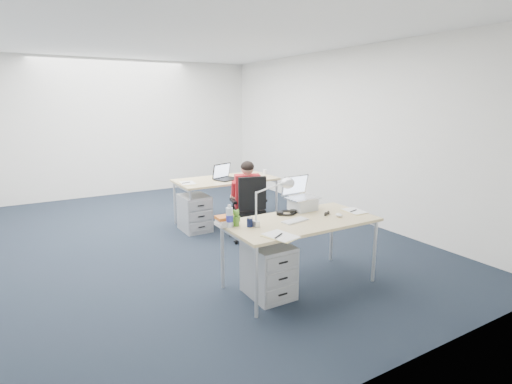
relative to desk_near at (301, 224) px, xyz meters
The scene contains 24 objects.
floor 2.23m from the desk_near, 109.27° to the left, with size 7.00×7.00×0.00m, color black.
room 2.36m from the desk_near, 109.27° to the left, with size 6.02×7.02×2.80m.
desk_near is the anchor object (origin of this frame).
desk_far 2.48m from the desk_near, 82.18° to the left, with size 1.60×0.80×0.73m.
office_chair 1.61m from the desk_near, 80.99° to the left, with size 0.72×0.72×0.95m.
seated_person 1.72m from the desk_near, 80.39° to the left, with size 0.49×0.67×1.13m.
drawer_pedestal_near 0.59m from the desk_near, behind, with size 0.40×0.50×0.55m, color #A3A6A9.
drawer_pedestal_far 2.39m from the desk_near, 96.43° to the left, with size 0.40×0.50×0.55m, color #A3A6A9.
silver_laptop 0.47m from the desk_near, 50.25° to the left, with size 0.36×0.28×0.38m, color silver, non-canonical shape.
wireless_keyboard 0.10m from the desk_near, behind, with size 0.29×0.12×0.01m, color white.
computer_mouse 0.45m from the desk_near, 14.21° to the right, with size 0.06×0.10×0.03m, color white.
headphones 0.27m from the desk_near, 89.97° to the left, with size 0.25×0.19×0.04m, color black, non-canonical shape.
can_koozie 0.59m from the desk_near, behind, with size 0.06×0.06×0.10m, color #13193B.
water_bottle 0.79m from the desk_near, 167.02° to the left, with size 0.07×0.07×0.23m, color silver.
bear_figurine 0.71m from the desk_near, 165.80° to the left, with size 0.09×0.07×0.17m, color #387B20, non-canonical shape.
book_stack 0.79m from the desk_near, 161.95° to the left, with size 0.21×0.16×0.09m, color silver.
cordless_phone 0.77m from the desk_near, 155.30° to the left, with size 0.04×0.02×0.14m, color black.
papers_left 0.59m from the desk_near, 145.14° to the right, with size 0.22×0.31×0.01m, color #DAC97E.
papers_right 0.72m from the desk_near, ahead, with size 0.18×0.26×0.01m, color #DAC97E.
sunglasses 0.37m from the desk_near, ahead, with size 0.12×0.05×0.03m, color black, non-canonical shape.
desk_lamp 0.47m from the desk_near, behind, with size 0.42×0.15×0.48m, color silver, non-canonical shape.
dark_laptop 2.40m from the desk_near, 82.30° to the left, with size 0.36×0.35×0.26m, color black, non-canonical shape.
far_cup 2.70m from the desk_near, 66.31° to the left, with size 0.06×0.06×0.09m, color white.
far_papers 2.43m from the desk_near, 97.93° to the left, with size 0.21×0.29×0.01m, color white.
Camera 1 is at (-1.75, -5.23, 1.95)m, focal length 28.00 mm.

